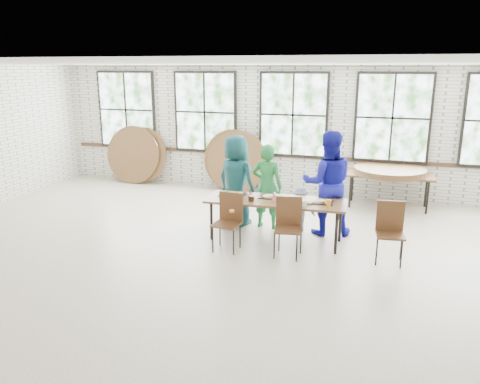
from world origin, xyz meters
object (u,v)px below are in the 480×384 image
object	(u,v)px
dining_table	(276,203)
chair_near_right	(288,221)
chair_near_left	(229,216)
storage_table	(389,176)

from	to	relation	value
dining_table	chair_near_right	size ratio (longest dim) A/B	2.57
chair_near_left	chair_near_right	distance (m)	1.00
chair_near_left	storage_table	size ratio (longest dim) A/B	0.52
chair_near_left	storage_table	distance (m)	4.14
chair_near_left	storage_table	world-z (taller)	chair_near_left
dining_table	storage_table	xyz separation A→B (m)	(1.84, 2.72, -0.00)
dining_table	storage_table	world-z (taller)	same
chair_near_left	storage_table	xyz separation A→B (m)	(2.50, 3.31, 0.13)
storage_table	chair_near_right	bearing A→B (deg)	-116.20
chair_near_left	storage_table	bearing A→B (deg)	58.07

